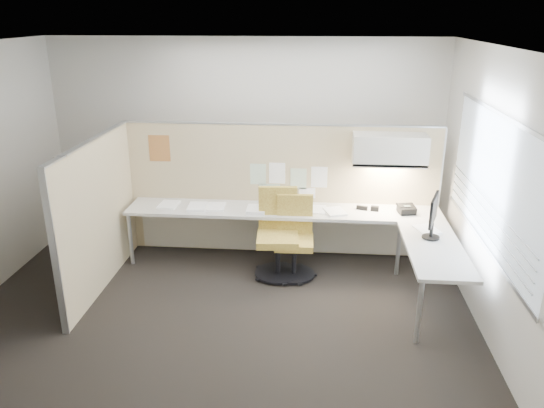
# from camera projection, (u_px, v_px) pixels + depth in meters

# --- Properties ---
(floor) EXTENTS (5.50, 4.50, 0.01)m
(floor) POSITION_uv_depth(u_px,v_px,m) (221.00, 310.00, 5.87)
(floor) COLOR black
(floor) RESTS_ON ground
(ceiling) EXTENTS (5.50, 4.50, 0.01)m
(ceiling) POSITION_uv_depth(u_px,v_px,m) (211.00, 46.00, 4.91)
(ceiling) COLOR white
(ceiling) RESTS_ON wall_back
(wall_back) EXTENTS (5.50, 0.02, 2.80)m
(wall_back) POSITION_uv_depth(u_px,v_px,m) (246.00, 140.00, 7.50)
(wall_back) COLOR beige
(wall_back) RESTS_ON ground
(wall_front) EXTENTS (5.50, 0.02, 2.80)m
(wall_front) POSITION_uv_depth(u_px,v_px,m) (150.00, 303.00, 3.29)
(wall_front) COLOR beige
(wall_front) RESTS_ON ground
(wall_right) EXTENTS (0.02, 4.50, 2.80)m
(wall_right) POSITION_uv_depth(u_px,v_px,m) (494.00, 197.00, 5.17)
(wall_right) COLOR beige
(wall_right) RESTS_ON ground
(window_pane) EXTENTS (0.01, 2.80, 1.30)m
(window_pane) POSITION_uv_depth(u_px,v_px,m) (494.00, 182.00, 5.12)
(window_pane) COLOR #96A4AE
(window_pane) RESTS_ON wall_right
(partition_back) EXTENTS (4.10, 0.06, 1.75)m
(partition_back) POSITION_uv_depth(u_px,v_px,m) (281.00, 190.00, 7.03)
(partition_back) COLOR #C6B589
(partition_back) RESTS_ON floor
(partition_left) EXTENTS (0.06, 2.20, 1.75)m
(partition_left) POSITION_uv_depth(u_px,v_px,m) (99.00, 215.00, 6.16)
(partition_left) COLOR #C6B589
(partition_left) RESTS_ON floor
(desk) EXTENTS (4.00, 2.07, 0.73)m
(desk) POSITION_uv_depth(u_px,v_px,m) (308.00, 224.00, 6.65)
(desk) COLOR beige
(desk) RESTS_ON floor
(overhead_bin) EXTENTS (0.90, 0.36, 0.38)m
(overhead_bin) POSITION_uv_depth(u_px,v_px,m) (390.00, 150.00, 6.50)
(overhead_bin) COLOR beige
(overhead_bin) RESTS_ON partition_back
(task_light_strip) EXTENTS (0.60, 0.06, 0.02)m
(task_light_strip) POSITION_uv_depth(u_px,v_px,m) (388.00, 166.00, 6.58)
(task_light_strip) COLOR #FFEABF
(task_light_strip) RESTS_ON overhead_bin
(pinned_papers) EXTENTS (1.01, 0.00, 0.47)m
(pinned_papers) POSITION_uv_depth(u_px,v_px,m) (287.00, 180.00, 6.93)
(pinned_papers) COLOR #8CBF8C
(pinned_papers) RESTS_ON partition_back
(poster) EXTENTS (0.28, 0.00, 0.35)m
(poster) POSITION_uv_depth(u_px,v_px,m) (159.00, 148.00, 6.94)
(poster) COLOR orange
(poster) RESTS_ON partition_back
(chair_left) EXTENTS (0.57, 0.57, 1.07)m
(chair_left) POSITION_uv_depth(u_px,v_px,m) (278.00, 236.00, 6.53)
(chair_left) COLOR black
(chair_left) RESTS_ON floor
(chair_right) EXTENTS (0.52, 0.52, 0.99)m
(chair_right) POSITION_uv_depth(u_px,v_px,m) (294.00, 240.00, 6.52)
(chair_right) COLOR black
(chair_right) RESTS_ON floor
(monitor) EXTENTS (0.19, 0.45, 0.49)m
(monitor) POSITION_uv_depth(u_px,v_px,m) (433.00, 214.00, 5.80)
(monitor) COLOR black
(monitor) RESTS_ON desk
(phone) EXTENTS (0.24, 0.23, 0.12)m
(phone) POSITION_uv_depth(u_px,v_px,m) (406.00, 209.00, 6.61)
(phone) COLOR black
(phone) RESTS_ON desk
(stapler) EXTENTS (0.15, 0.08, 0.05)m
(stapler) POSITION_uv_depth(u_px,v_px,m) (362.00, 208.00, 6.74)
(stapler) COLOR black
(stapler) RESTS_ON desk
(tape_dispenser) EXTENTS (0.11, 0.08, 0.06)m
(tape_dispenser) POSITION_uv_depth(u_px,v_px,m) (375.00, 209.00, 6.70)
(tape_dispenser) COLOR black
(tape_dispenser) RESTS_ON desk
(coat_hook) EXTENTS (0.18, 0.43, 1.31)m
(coat_hook) POSITION_uv_depth(u_px,v_px,m) (57.00, 190.00, 5.31)
(coat_hook) COLOR silver
(coat_hook) RESTS_ON partition_left
(paper_stack_0) EXTENTS (0.25, 0.31, 0.02)m
(paper_stack_0) POSITION_uv_depth(u_px,v_px,m) (169.00, 205.00, 6.89)
(paper_stack_0) COLOR white
(paper_stack_0) RESTS_ON desk
(paper_stack_1) EXTENTS (0.25, 0.31, 0.02)m
(paper_stack_1) POSITION_uv_depth(u_px,v_px,m) (216.00, 207.00, 6.81)
(paper_stack_1) COLOR white
(paper_stack_1) RESTS_ON desk
(paper_stack_2) EXTENTS (0.24, 0.30, 0.05)m
(paper_stack_2) POSITION_uv_depth(u_px,v_px,m) (256.00, 210.00, 6.68)
(paper_stack_2) COLOR white
(paper_stack_2) RESTS_ON desk
(paper_stack_3) EXTENTS (0.25, 0.31, 0.01)m
(paper_stack_3) POSITION_uv_depth(u_px,v_px,m) (316.00, 209.00, 6.74)
(paper_stack_3) COLOR white
(paper_stack_3) RESTS_ON desk
(paper_stack_4) EXTENTS (0.31, 0.36, 0.02)m
(paper_stack_4) POSITION_uv_depth(u_px,v_px,m) (335.00, 212.00, 6.65)
(paper_stack_4) COLOR white
(paper_stack_4) RESTS_ON desk
(paper_stack_5) EXTENTS (0.31, 0.36, 0.02)m
(paper_stack_5) POSITION_uv_depth(u_px,v_px,m) (427.00, 230.00, 6.11)
(paper_stack_5) COLOR white
(paper_stack_5) RESTS_ON desk
(paper_stack_6) EXTENTS (0.25, 0.31, 0.04)m
(paper_stack_6) POSITION_uv_depth(u_px,v_px,m) (197.00, 207.00, 6.78)
(paper_stack_6) COLOR white
(paper_stack_6) RESTS_ON desk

